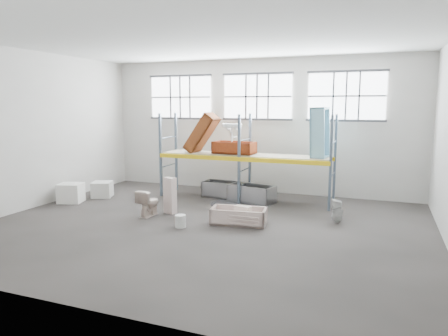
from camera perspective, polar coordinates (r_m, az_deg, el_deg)
The scene contains 33 objects.
floor at distance 11.53m, azimuth -2.72°, elevation -8.21°, with size 12.00×10.00×0.10m, color #49423E.
ceiling at distance 11.16m, azimuth -2.92°, elevation 17.70°, with size 12.00×10.00×0.10m, color silver.
wall_back at distance 15.80m, azimuth 4.67°, elevation 5.79°, with size 12.00×0.10×5.00m, color #BAB5AC.
wall_front at distance 6.78m, azimuth -20.40°, elevation 1.30°, with size 12.00×0.10×5.00m, color #AEAAA2.
wall_left at distance 14.59m, azimuth -25.16°, elevation 4.74°, with size 0.10×10.00×5.00m, color #A9A49C.
window_left at distance 16.87m, azimuth -6.02°, elevation 9.70°, with size 2.60×0.04×1.60m, color white.
window_mid at distance 15.67m, azimuth 4.61°, elevation 9.79°, with size 2.60×0.04×1.60m, color white.
window_right at distance 15.07m, azimuth 16.51°, elevation 9.50°, with size 2.60×0.04×1.60m, color white.
rack_upright_la at distance 15.09m, azimuth -8.75°, elevation 1.76°, with size 0.08×0.08×3.00m, color slate.
rack_upright_lb at distance 16.13m, azimuth -6.63°, elevation 2.25°, with size 0.08×0.08×3.00m, color slate.
rack_upright_ma at distance 13.85m, azimuth 2.09°, elevation 1.23°, with size 0.08×0.08×3.00m, color slate.
rack_upright_mb at distance 14.98m, azimuth 3.59°, elevation 1.80°, with size 0.08×0.08×3.00m, color slate.
rack_upright_ra at distance 13.19m, azimuth 14.51°, elevation 0.58°, with size 0.08×0.08×3.00m, color slate.
rack_upright_rb at distance 14.37m, azimuth 15.07°, elevation 1.21°, with size 0.08×0.08×3.00m, color slate.
rack_beam_front at distance 13.85m, azimuth 2.09°, elevation 1.23°, with size 6.00×0.10×0.14m, color yellow.
rack_beam_back at distance 14.98m, azimuth 3.59°, elevation 1.80°, with size 6.00×0.10×0.14m, color yellow.
shelf_deck at distance 14.40m, azimuth 2.87°, elevation 1.84°, with size 5.90×1.10×0.03m, color gray.
wet_patch at distance 13.94m, azimuth 1.79°, elevation -4.98°, with size 1.80×1.80×0.00m, color black.
bathtub_beige at distance 11.64m, azimuth 2.05°, elevation -6.63°, with size 1.54×0.72×0.45m, color beige, non-canonical shape.
cistern_spare at distance 11.67m, azimuth 2.63°, elevation -6.31°, with size 0.46×0.22×0.44m, color beige.
sink_in_tub at distance 11.92m, azimuth 1.39°, elevation -6.58°, with size 0.45×0.45×0.15m, color beige.
toilet_beige at distance 12.61m, azimuth -10.36°, elevation -4.72°, with size 0.45×0.79×0.81m, color beige.
cistern_tall at distance 12.78m, azimuth -7.46°, elevation -3.78°, with size 0.36×0.23×1.11m, color beige.
toilet_white at distance 12.12m, azimuth 15.38°, elevation -5.75°, with size 0.31×0.31×0.68m, color silver.
steel_tub_left at distance 14.93m, azimuth 0.04°, elevation -2.96°, with size 1.53×0.71×0.56m, color #93959B, non-canonical shape.
steel_tub_right at distance 14.25m, azimuth 3.82°, elevation -3.51°, with size 1.58×0.74×0.58m, color #A8AAAF, non-canonical shape.
rust_tub_flat at distance 14.48m, azimuth 1.41°, elevation 2.84°, with size 1.46×0.69×0.41m, color #9B3F0F, non-canonical shape.
rust_tub_tilted at distance 14.83m, azimuth -3.06°, elevation 4.82°, with size 1.52×0.71×0.43m, color brown, non-canonical shape.
sink_on_shelf at distance 14.16m, azimuth 1.11°, elevation 3.83°, with size 0.70×0.54×0.62m, color white.
blue_tub_upright at distance 13.84m, azimuth 13.10°, elevation 4.73°, with size 1.66×0.78×0.47m, color #86C3D9, non-canonical shape.
bucket at distance 11.39m, azimuth -6.04°, elevation -7.31°, with size 0.29×0.29×0.34m, color silver.
carton_near at distance 15.06m, azimuth -20.38°, elevation -3.24°, with size 0.76×0.65×0.65m, color white.
carton_far at distance 15.56m, azimuth -16.45°, elevation -2.85°, with size 0.66×0.66×0.55m, color silver.
Camera 1 is at (4.48, -10.08, 3.32)m, focal length 33.12 mm.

